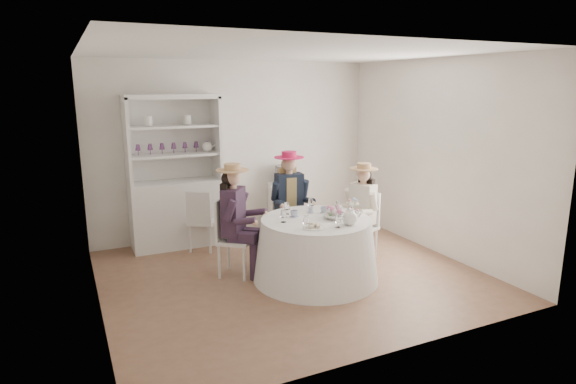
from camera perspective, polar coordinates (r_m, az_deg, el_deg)
name	(u,v)px	position (r m, az deg, el deg)	size (l,w,h in m)	color
ground	(291,275)	(6.14, 0.40, -9.79)	(4.50, 4.50, 0.00)	brown
ceiling	(292,52)	(5.69, 0.45, 16.23)	(4.50, 4.50, 0.00)	white
wall_back	(236,149)	(7.60, -6.16, 5.04)	(4.50, 4.50, 0.00)	silver
wall_front	(396,207)	(4.10, 12.67, -1.70)	(4.50, 4.50, 0.00)	silver
wall_left	(90,186)	(5.22, -22.44, 0.69)	(4.50, 4.50, 0.00)	silver
wall_right	(437,157)	(7.03, 17.22, 3.94)	(4.50, 4.50, 0.00)	silver
tea_table	(316,249)	(5.91, 3.31, -6.79)	(1.53, 1.53, 0.76)	white
hutch	(176,194)	(7.20, -13.15, -0.18)	(1.43, 0.82, 2.21)	silver
side_table	(285,208)	(7.82, -0.41, -1.87)	(0.50, 0.50, 0.77)	silver
hatbox	(285,175)	(7.70, -0.42, 2.03)	(0.31, 0.31, 0.31)	black
guest_left	(235,214)	(5.92, -6.26, -2.56)	(0.61, 0.59, 1.42)	silver
guest_mid	(290,197)	(6.68, 0.19, -0.54)	(0.53, 0.55, 1.45)	silver
guest_right	(362,205)	(6.58, 8.72, -1.58)	(0.55, 0.50, 1.32)	silver
spare_chair	(201,219)	(6.94, -10.25, -3.17)	(0.51, 0.51, 0.89)	silver
teacup_a	(294,214)	(5.85, 0.75, -2.64)	(0.10, 0.10, 0.08)	white
teacup_b	(311,210)	(6.06, 2.69, -2.20)	(0.06, 0.06, 0.06)	white
teacup_c	(324,210)	(6.05, 4.29, -2.19)	(0.09, 0.09, 0.07)	white
flower_bowl	(333,217)	(5.80, 5.35, -2.93)	(0.23, 0.23, 0.06)	white
flower_arrangement	(334,210)	(5.87, 5.46, -2.15)	(0.18, 0.18, 0.07)	pink
table_teapot	(350,218)	(5.58, 7.37, -3.09)	(0.25, 0.17, 0.18)	white
sandwich_plate	(314,227)	(5.43, 3.14, -4.13)	(0.25, 0.25, 0.06)	white
cupcake_stand	(352,209)	(5.99, 7.65, -2.02)	(0.22, 0.22, 0.20)	white
stemware_set	(316,213)	(5.77, 3.36, -2.49)	(0.89, 0.89, 0.15)	white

